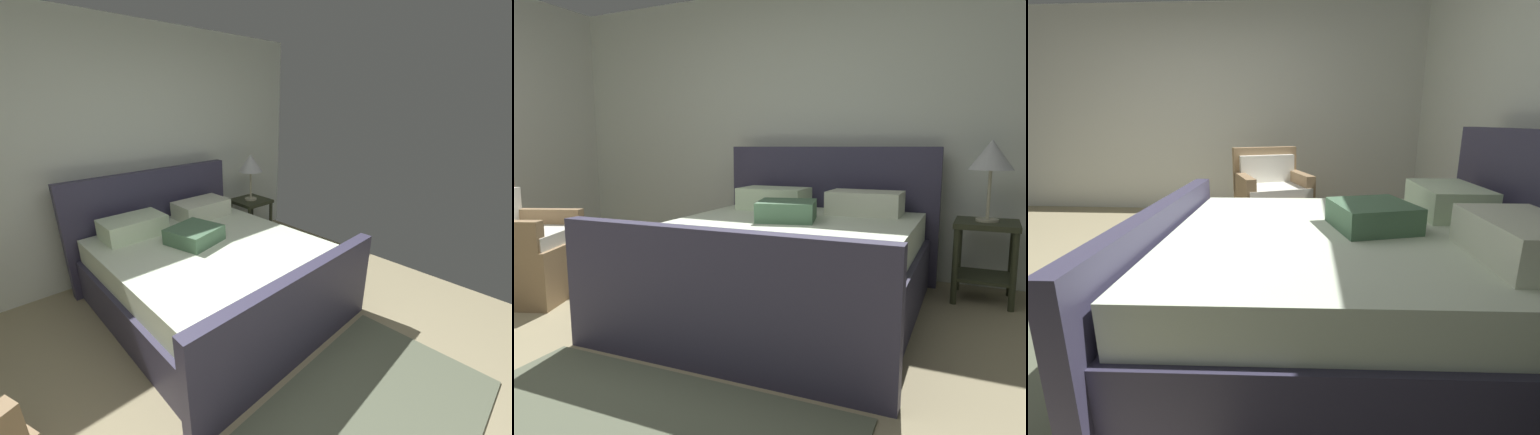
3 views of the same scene
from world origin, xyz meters
The scene contains 5 objects.
wall_back centered at (0.00, 2.77, 1.29)m, with size 5.15×0.12×2.59m, color silver.
bed centered at (0.43, 1.55, 0.35)m, with size 1.90×2.16×1.14m.
nightstand_right centered at (1.67, 2.34, 0.40)m, with size 0.44×0.44×0.60m.
table_lamp_right centered at (1.67, 2.34, 1.07)m, with size 0.31×0.31×0.60m.
area_rug centered at (0.43, -0.11, 0.01)m, with size 1.79×1.02×0.01m, color #595F4A.
Camera 1 is at (-1.01, -0.66, 1.81)m, focal length 22.16 mm.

